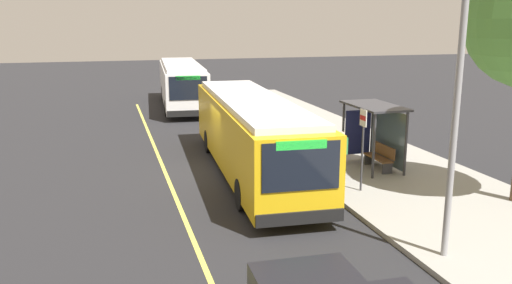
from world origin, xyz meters
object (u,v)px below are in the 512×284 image
at_px(route_sign_post, 363,138).
at_px(transit_bus_main, 252,133).
at_px(pedestrian_commuter, 341,151).
at_px(transit_bus_second, 182,83).
at_px(waiting_bench, 380,157).

bearing_deg(route_sign_post, transit_bus_main, -140.43).
xyz_separation_m(route_sign_post, pedestrian_commuter, (-1.71, 0.05, -0.84)).
height_order(transit_bus_main, transit_bus_second, same).
bearing_deg(transit_bus_main, transit_bus_second, -179.10).
bearing_deg(route_sign_post, waiting_bench, 139.23).
distance_m(waiting_bench, route_sign_post, 3.25).
relative_size(waiting_bench, route_sign_post, 0.57).
xyz_separation_m(transit_bus_main, waiting_bench, (1.21, 4.80, -0.99)).
bearing_deg(pedestrian_commuter, transit_bus_main, -120.93).
height_order(transit_bus_main, route_sign_post, same).
distance_m(transit_bus_main, transit_bus_second, 16.88).
bearing_deg(waiting_bench, transit_bus_main, -104.20).
bearing_deg(pedestrian_commuter, route_sign_post, -1.81).
relative_size(transit_bus_main, route_sign_post, 4.52).
xyz_separation_m(transit_bus_second, pedestrian_commuter, (18.62, 3.18, -0.50)).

